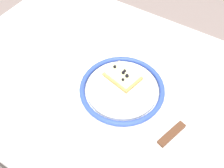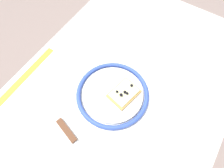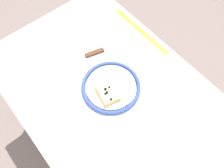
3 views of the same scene
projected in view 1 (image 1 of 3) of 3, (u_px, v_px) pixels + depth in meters
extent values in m
plane|color=gray|center=(116.00, 168.00, 1.35)|extent=(6.00, 6.00, 0.00)
cube|color=white|center=(119.00, 88.00, 0.79)|extent=(1.10, 0.71, 0.04)
cylinder|color=#4C4742|center=(69.00, 52.00, 1.39)|extent=(0.05, 0.05, 0.68)
cylinder|color=white|center=(122.00, 89.00, 0.75)|extent=(0.21, 0.21, 0.01)
torus|color=#334FB2|center=(122.00, 88.00, 0.75)|extent=(0.25, 0.25, 0.02)
cube|color=tan|center=(122.00, 76.00, 0.77)|extent=(0.11, 0.09, 0.01)
cube|color=beige|center=(122.00, 75.00, 0.76)|extent=(0.10, 0.08, 0.01)
sphere|color=black|center=(125.00, 71.00, 0.76)|extent=(0.01, 0.01, 0.01)
sphere|color=black|center=(123.00, 72.00, 0.76)|extent=(0.01, 0.01, 0.01)
sphere|color=black|center=(127.00, 76.00, 0.75)|extent=(0.01, 0.01, 0.01)
sphere|color=black|center=(115.00, 67.00, 0.77)|extent=(0.01, 0.01, 0.01)
sphere|color=black|center=(123.00, 80.00, 0.74)|extent=(0.01, 0.01, 0.01)
cube|color=silver|center=(200.00, 109.00, 0.72)|extent=(0.06, 0.15, 0.00)
cube|color=#59331E|center=(172.00, 134.00, 0.67)|extent=(0.04, 0.09, 0.01)
cube|color=#BABABA|center=(60.00, 77.00, 0.79)|extent=(0.03, 0.11, 0.00)
cube|color=#BABABA|center=(79.00, 49.00, 0.86)|extent=(0.03, 0.04, 0.00)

